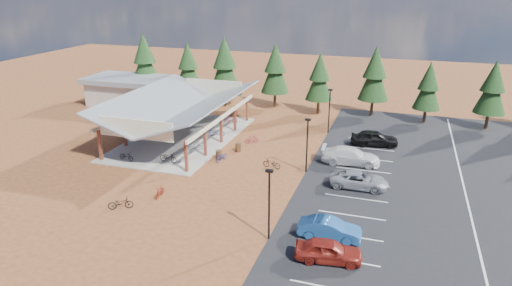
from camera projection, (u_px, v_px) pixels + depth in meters
name	position (u px, v px, depth m)	size (l,w,h in m)	color
ground	(247.00, 174.00, 41.56)	(140.00, 140.00, 0.00)	#5A3517
asphalt_lot	(464.00, 187.00, 38.84)	(27.00, 44.00, 0.04)	black
concrete_pad	(183.00, 138.00, 50.72)	(10.60, 18.60, 0.10)	gray
bike_pavilion	(181.00, 105.00, 49.44)	(11.65, 19.40, 4.97)	brown
outbuilding	(128.00, 90.00, 63.98)	(11.00, 7.00, 3.90)	#ADA593
lamp_post_0	(269.00, 200.00, 30.15)	(0.50, 0.25, 5.14)	black
lamp_post_1	(307.00, 142.00, 40.88)	(0.50, 0.25, 5.14)	black
lamp_post_2	(329.00, 108.00, 51.61)	(0.50, 0.25, 5.14)	black
trash_bin_0	(219.00, 155.00, 44.83)	(0.60, 0.60, 0.90)	#4A301A
trash_bin_1	(238.00, 147.00, 46.82)	(0.60, 0.60, 0.90)	#4A301A
pine_0	(145.00, 59.00, 65.66)	(4.10, 4.10, 9.55)	#382314
pine_1	(188.00, 65.00, 64.59)	(3.64, 3.64, 8.48)	#382314
pine_2	(225.00, 64.00, 61.71)	(4.12, 4.12, 9.59)	#382314
pine_3	(275.00, 68.00, 61.24)	(3.80, 3.80, 8.85)	#382314
pine_4	(320.00, 77.00, 58.37)	(3.45, 3.45, 8.04)	#382314
pine_5	(375.00, 74.00, 57.36)	(3.85, 3.85, 8.97)	#382314
pine_6	(428.00, 86.00, 54.66)	(3.25, 3.25, 7.56)	#382314
pine_7	(493.00, 88.00, 52.22)	(3.52, 3.52, 8.19)	#382314
bike_0	(126.00, 156.00, 44.22)	(0.59, 1.69, 0.89)	black
bike_1	(140.00, 139.00, 48.96)	(0.45, 1.58, 0.95)	#999BA1
bike_2	(183.00, 124.00, 53.82)	(0.61, 1.75, 0.92)	navy
bike_3	(177.00, 119.00, 55.75)	(0.47, 1.65, 0.99)	maroon
bike_4	(168.00, 157.00, 43.77)	(0.67, 1.92, 1.01)	black
bike_5	(195.00, 145.00, 46.89)	(0.46, 1.63, 0.98)	gray
bike_6	(217.00, 132.00, 51.12)	(0.64, 1.84, 0.97)	navy
bike_7	(231.00, 119.00, 55.64)	(0.45, 1.58, 0.95)	maroon
bike_11	(160.00, 192.00, 37.03)	(0.43, 1.52, 0.91)	maroon
bike_12	(121.00, 203.00, 35.05)	(0.66, 1.90, 1.00)	black
bike_14	(222.00, 157.00, 44.25)	(0.58, 1.66, 0.87)	navy
bike_15	(252.00, 139.00, 49.08)	(0.43, 1.51, 0.91)	maroon
bike_16	(272.00, 163.00, 42.65)	(0.63, 1.80, 0.95)	black
car_0	(328.00, 251.00, 28.45)	(1.70, 4.22, 1.44)	maroon
car_1	(330.00, 229.00, 30.96)	(1.49, 4.28, 1.41)	#215496
car_2	(359.00, 180.00, 38.55)	(2.25, 4.89, 1.36)	gray
car_3	(351.00, 156.00, 43.44)	(2.26, 5.55, 1.61)	silver
car_4	(374.00, 138.00, 48.22)	(1.96, 4.88, 1.66)	black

